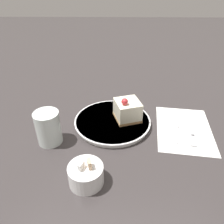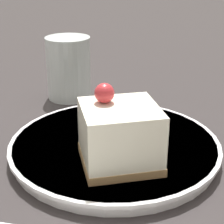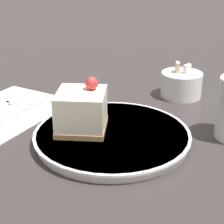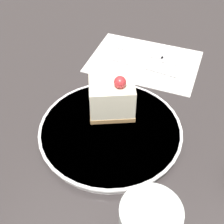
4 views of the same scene
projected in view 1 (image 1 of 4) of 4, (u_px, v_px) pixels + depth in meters
name	position (u px, v px, depth m)	size (l,w,h in m)	color
ground_plane	(124.00, 125.00, 0.75)	(4.00, 4.00, 0.00)	#383333
plate	(112.00, 121.00, 0.75)	(0.26, 0.26, 0.02)	white
cake_slice	(127.00, 110.00, 0.74)	(0.10, 0.10, 0.09)	#AD8451
napkin	(184.00, 129.00, 0.73)	(0.21, 0.27, 0.00)	white
fork	(192.00, 131.00, 0.72)	(0.06, 0.18, 0.00)	silver
knife	(176.00, 124.00, 0.75)	(0.05, 0.17, 0.00)	silver
sugar_bowl	(86.00, 175.00, 0.54)	(0.09, 0.09, 0.07)	white
drinking_glass	(48.00, 128.00, 0.66)	(0.08, 0.08, 0.11)	silver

